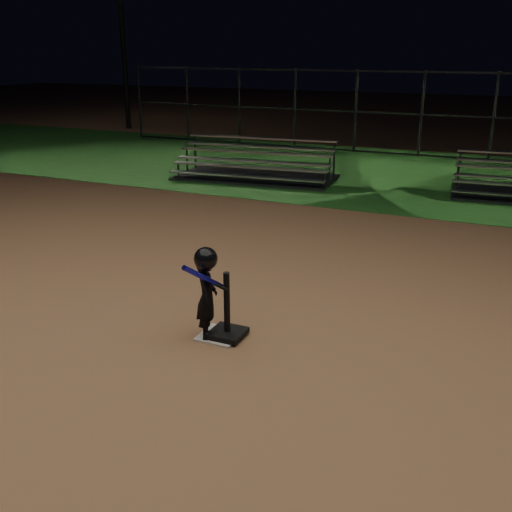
# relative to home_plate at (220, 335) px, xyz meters

# --- Properties ---
(ground) EXTENTS (80.00, 80.00, 0.00)m
(ground) POSITION_rel_home_plate_xyz_m (0.00, 0.00, -0.01)
(ground) COLOR #936542
(ground) RESTS_ON ground
(grass_strip) EXTENTS (60.00, 8.00, 0.01)m
(grass_strip) POSITION_rel_home_plate_xyz_m (0.00, 10.00, -0.01)
(grass_strip) COLOR #1B4F19
(grass_strip) RESTS_ON ground
(home_plate) EXTENTS (0.45, 0.45, 0.02)m
(home_plate) POSITION_rel_home_plate_xyz_m (0.00, 0.00, 0.00)
(home_plate) COLOR beige
(home_plate) RESTS_ON ground
(batting_tee) EXTENTS (0.38, 0.38, 0.77)m
(batting_tee) POSITION_rel_home_plate_xyz_m (0.09, 0.01, 0.15)
(batting_tee) COLOR black
(batting_tee) RESTS_ON home_plate
(child_batter) EXTENTS (0.44, 0.62, 1.08)m
(child_batter) POSITION_rel_home_plate_xyz_m (-0.11, -0.09, 0.56)
(child_batter) COLOR black
(child_batter) RESTS_ON ground
(bleacher_left) EXTENTS (4.08, 2.29, 0.96)m
(bleacher_left) POSITION_rel_home_plate_xyz_m (-3.18, 8.03, 0.19)
(bleacher_left) COLOR silver
(bleacher_left) RESTS_ON ground
(backstop_fence) EXTENTS (20.08, 0.08, 2.50)m
(backstop_fence) POSITION_rel_home_plate_xyz_m (0.00, 13.00, 1.24)
(backstop_fence) COLOR #38383D
(backstop_fence) RESTS_ON ground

